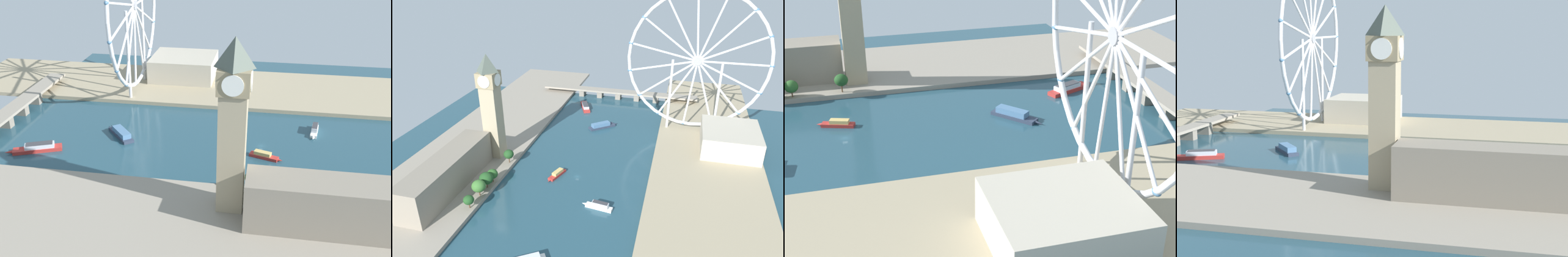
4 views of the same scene
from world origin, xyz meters
TOP-DOWN VIEW (x-y plane):
  - ground_plane at (0.00, 0.00)m, footprint 372.46×372.46m
  - riverbank_left at (-101.23, 0.00)m, footprint 90.00×520.00m
  - riverbank_right at (101.23, 0.00)m, footprint 90.00×520.00m
  - clock_tower at (-76.44, 12.67)m, footprint 16.35×16.35m
  - parliament_block at (-87.46, -43.17)m, footprint 22.00×95.67m
  - tree_row_embankment at (-60.17, -34.10)m, footprint 10.48×71.80m
  - ferris_wheel at (85.16, 107.22)m, footprint 130.68×3.20m
  - riverside_hall at (119.78, 74.29)m, footprint 49.43×55.23m
  - tour_boat_1 at (26.10, -35.79)m, footprint 22.92×6.93m
  - tour_boat_2 at (-16.11, -2.71)m, footprint 10.21×21.34m
  - tour_boat_3 at (-1.23, 95.10)m, footprint 27.49×24.44m
  - tour_boat_4 at (-31.05, 141.69)m, footprint 18.15×34.58m

SIDE VIEW (x-z plane):
  - ground_plane at x=0.00m, z-range 0.00..0.00m
  - riverbank_left at x=-101.23m, z-range 0.00..3.00m
  - riverbank_right at x=101.23m, z-range 0.00..3.00m
  - tour_boat_2 at x=-16.11m, z-range -0.40..3.75m
  - tour_boat_4 at x=-31.05m, z-range -0.52..4.95m
  - tour_boat_1 at x=26.10m, z-range -0.52..5.01m
  - tour_boat_3 at x=-1.23m, z-range -0.40..4.94m
  - tree_row_embankment at x=-60.17m, z-range 4.30..17.02m
  - riverside_hall at x=119.78m, z-range 3.00..22.45m
  - parliament_block at x=-87.46m, z-range 3.00..28.62m
  - clock_tower at x=-76.44m, z-range 4.90..94.19m
  - ferris_wheel at x=85.16m, z-range 4.64..138.71m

